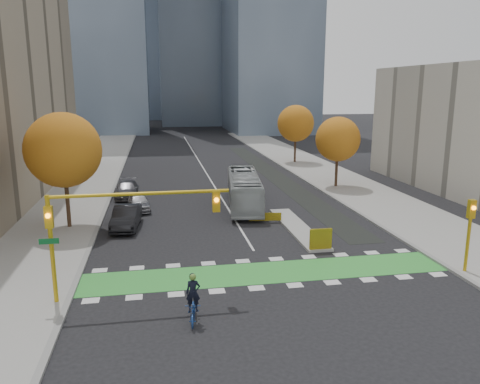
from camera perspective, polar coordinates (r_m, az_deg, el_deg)
name	(u,v)px	position (r m, az deg, el deg)	size (l,w,h in m)	color
ground	(274,284)	(24.49, 4.15, -11.07)	(300.00, 300.00, 0.00)	black
sidewalk_west	(68,202)	(43.55, -20.26, -1.14)	(7.00, 120.00, 0.15)	gray
sidewalk_east	(358,190)	(46.93, 14.18, 0.21)	(7.00, 120.00, 0.15)	gray
curb_west	(109,200)	(43.06, -15.68, -0.97)	(0.30, 120.00, 0.16)	gray
curb_east	(324,192)	(45.61, 10.17, 0.05)	(0.30, 120.00, 0.16)	gray
bike_crossing	(267,272)	(25.83, 3.32, -9.76)	(20.00, 3.00, 0.01)	green
centre_line	(200,163)	(62.75, -4.87, 3.54)	(0.15, 70.00, 0.01)	silver
bike_lane_paint	(273,175)	(54.26, 4.05, 2.13)	(2.50, 50.00, 0.01)	black
median_island	(297,228)	(33.64, 7.00, -4.34)	(1.60, 10.00, 0.16)	gray
hazard_board	(321,239)	(29.09, 9.81, -5.66)	(1.40, 0.12, 1.30)	yellow
tree_west	(63,150)	(34.56, -20.73, 4.79)	(5.20, 5.20, 8.22)	#332114
tree_east_near	(338,139)	(47.41, 11.84, 6.32)	(4.40, 4.40, 7.08)	#332114
tree_east_far	(296,123)	(62.58, 6.80, 8.30)	(4.80, 4.80, 7.65)	#332114
traffic_signal_west	(109,218)	(22.09, -15.72, -3.06)	(8.53, 0.56, 5.20)	#BF9914
traffic_signal_east	(470,225)	(27.59, 26.22, -3.62)	(0.35, 0.43, 4.10)	#BF9914
cyclist	(193,306)	(20.63, -5.70, -13.62)	(0.89, 1.95, 2.17)	navy
bus	(244,190)	(39.22, 0.51, 0.29)	(2.46, 10.53, 2.93)	#ACB2B3
parked_car_a	(139,202)	(39.16, -12.23, -1.18)	(1.64, 4.07, 1.39)	#9F9FA4
parked_car_b	(126,217)	(34.34, -13.71, -3.01)	(1.68, 4.83, 1.59)	black
parked_car_c	(127,189)	(44.09, -13.64, 0.31)	(2.00, 4.92, 1.43)	#515055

